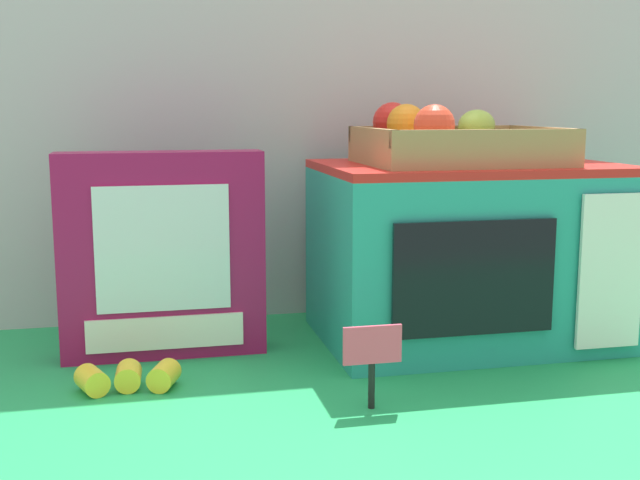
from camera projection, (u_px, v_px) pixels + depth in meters
name	position (u px, v px, depth m)	size (l,w,h in m)	color
ground_plane	(360.00, 344.00, 1.19)	(1.70, 1.70, 0.00)	#219E54
display_back_panel	(327.00, 78.00, 1.33)	(1.61, 0.03, 0.79)	#B7BABF
toy_microwave	(467.00, 252.00, 1.20)	(0.43, 0.30, 0.27)	teal
food_groups_crate	(450.00, 144.00, 1.16)	(0.28, 0.23, 0.09)	#A37F51
cookie_set_box	(163.00, 255.00, 1.12)	(0.28, 0.06, 0.29)	#99144C
price_sign	(372.00, 354.00, 0.92)	(0.07, 0.01, 0.10)	black
loose_toy_banana	(128.00, 377.00, 0.99)	(0.13, 0.06, 0.03)	yellow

